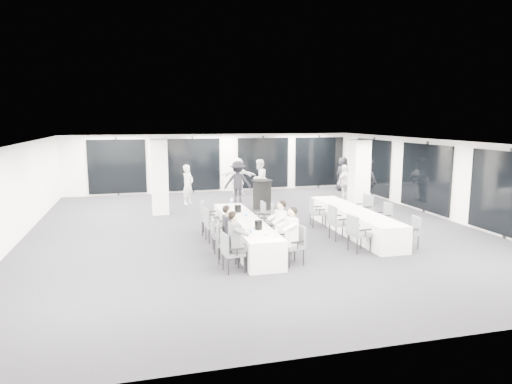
% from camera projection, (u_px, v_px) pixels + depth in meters
% --- Properties ---
extents(room, '(14.04, 16.04, 2.84)m').
position_uv_depth(room, '(270.00, 181.00, 15.84)').
color(room, '#242429').
rests_on(room, ground).
extents(column_left, '(0.60, 0.60, 2.80)m').
position_uv_depth(column_left, '(160.00, 177.00, 16.92)').
color(column_left, white).
rests_on(column_left, floor).
extents(column_right, '(0.60, 0.60, 2.80)m').
position_uv_depth(column_right, '(359.00, 178.00, 16.55)').
color(column_right, white).
rests_on(column_right, floor).
extents(banquet_table_main, '(0.90, 5.00, 0.75)m').
position_uv_depth(banquet_table_main, '(244.00, 232.00, 12.82)').
color(banquet_table_main, silver).
rests_on(banquet_table_main, floor).
extents(banquet_table_side, '(0.90, 5.00, 0.75)m').
position_uv_depth(banquet_table_side, '(353.00, 221.00, 14.22)').
color(banquet_table_side, silver).
rests_on(banquet_table_side, floor).
extents(cocktail_table, '(0.83, 0.83, 1.15)m').
position_uv_depth(cocktail_table, '(262.00, 194.00, 17.99)').
color(cocktail_table, black).
rests_on(cocktail_table, floor).
extents(chair_main_left_near, '(0.53, 0.57, 0.93)m').
position_uv_depth(chair_main_left_near, '(230.00, 250.00, 10.57)').
color(chair_main_left_near, '#515458').
rests_on(chair_main_left_near, floor).
extents(chair_main_left_second, '(0.60, 0.63, 0.99)m').
position_uv_depth(chair_main_left_second, '(224.00, 240.00, 11.32)').
color(chair_main_left_second, '#515458').
rests_on(chair_main_left_second, floor).
extents(chair_main_left_mid, '(0.48, 0.53, 0.90)m').
position_uv_depth(chair_main_left_mid, '(218.00, 233.00, 12.19)').
color(chair_main_left_mid, '#515458').
rests_on(chair_main_left_mid, floor).
extents(chair_main_left_fourth, '(0.53, 0.58, 0.98)m').
position_uv_depth(chair_main_left_fourth, '(211.00, 223.00, 13.21)').
color(chair_main_left_fourth, '#515458').
rests_on(chair_main_left_fourth, floor).
extents(chair_main_left_far, '(0.62, 0.65, 1.03)m').
position_uv_depth(chair_main_left_far, '(207.00, 216.00, 14.02)').
color(chair_main_left_far, '#515458').
rests_on(chair_main_left_far, floor).
extents(chair_main_right_near, '(0.57, 0.60, 0.95)m').
position_uv_depth(chair_main_right_near, '(295.00, 242.00, 11.16)').
color(chair_main_right_near, '#515458').
rests_on(chair_main_right_near, floor).
extents(chair_main_right_second, '(0.51, 0.56, 0.92)m').
position_uv_depth(chair_main_right_second, '(284.00, 235.00, 11.99)').
color(chair_main_right_second, '#515458').
rests_on(chair_main_right_second, floor).
extents(chair_main_right_mid, '(0.45, 0.50, 0.87)m').
position_uv_depth(chair_main_right_mid, '(276.00, 229.00, 12.67)').
color(chair_main_right_mid, '#515458').
rests_on(chair_main_right_mid, floor).
extents(chair_main_right_fourth, '(0.63, 0.66, 1.04)m').
position_uv_depth(chair_main_right_fourth, '(267.00, 219.00, 13.56)').
color(chair_main_right_fourth, '#515458').
rests_on(chair_main_right_fourth, floor).
extents(chair_main_right_far, '(0.48, 0.53, 0.94)m').
position_uv_depth(chair_main_right_far, '(259.00, 214.00, 14.47)').
color(chair_main_right_far, '#515458').
rests_on(chair_main_right_far, floor).
extents(chair_side_left_near, '(0.57, 0.61, 1.00)m').
position_uv_depth(chair_side_left_near, '(357.00, 231.00, 12.19)').
color(chair_side_left_near, '#515458').
rests_on(chair_side_left_near, floor).
extents(chair_side_left_mid, '(0.53, 0.59, 1.02)m').
position_uv_depth(chair_side_left_mid, '(337.00, 220.00, 13.40)').
color(chair_side_left_mid, '#515458').
rests_on(chair_side_left_mid, floor).
extents(chair_side_left_far, '(0.57, 0.60, 0.96)m').
position_uv_depth(chair_side_left_far, '(316.00, 210.00, 15.01)').
color(chair_side_left_far, '#515458').
rests_on(chair_side_left_far, floor).
extents(chair_side_right_near, '(0.48, 0.52, 0.87)m').
position_uv_depth(chair_side_right_near, '(412.00, 230.00, 12.61)').
color(chair_side_right_near, '#515458').
rests_on(chair_side_right_near, floor).
extents(chair_side_right_mid, '(0.51, 0.56, 0.98)m').
position_uv_depth(chair_side_right_mid, '(384.00, 216.00, 14.05)').
color(chair_side_right_mid, '#515458').
rests_on(chair_side_right_mid, floor).
extents(chair_side_right_far, '(0.59, 0.63, 1.03)m').
position_uv_depth(chair_side_right_far, '(364.00, 208.00, 15.24)').
color(chair_side_right_far, '#515458').
rests_on(chair_side_right_far, floor).
extents(seated_guest_a, '(0.50, 0.38, 1.44)m').
position_uv_depth(seated_guest_a, '(237.00, 238.00, 10.57)').
color(seated_guest_a, '#53565A').
rests_on(seated_guest_a, floor).
extents(seated_guest_b, '(0.50, 0.38, 1.44)m').
position_uv_depth(seated_guest_b, '(230.00, 230.00, 11.30)').
color(seated_guest_b, black).
rests_on(seated_guest_b, floor).
extents(seated_guest_c, '(0.50, 0.38, 1.44)m').
position_uv_depth(seated_guest_c, '(289.00, 232.00, 11.06)').
color(seated_guest_c, silver).
rests_on(seated_guest_c, floor).
extents(seated_guest_d, '(0.50, 0.38, 1.44)m').
position_uv_depth(seated_guest_d, '(279.00, 224.00, 11.89)').
color(seated_guest_d, silver).
rests_on(seated_guest_d, floor).
extents(standing_guest_a, '(0.86, 0.87, 1.86)m').
position_uv_depth(standing_guest_a, '(188.00, 182.00, 18.97)').
color(standing_guest_a, silver).
rests_on(standing_guest_a, floor).
extents(standing_guest_b, '(1.09, 1.07, 1.97)m').
position_uv_depth(standing_guest_b, '(259.00, 176.00, 20.51)').
color(standing_guest_b, silver).
rests_on(standing_guest_b, floor).
extents(standing_guest_c, '(1.42, 0.92, 2.02)m').
position_uv_depth(standing_guest_c, '(238.00, 179.00, 19.19)').
color(standing_guest_c, black).
rests_on(standing_guest_c, floor).
extents(standing_guest_d, '(1.20, 1.01, 1.78)m').
position_uv_depth(standing_guest_d, '(345.00, 180.00, 19.76)').
color(standing_guest_d, silver).
rests_on(standing_guest_d, floor).
extents(standing_guest_e, '(0.90, 1.07, 1.89)m').
position_uv_depth(standing_guest_e, '(343.00, 172.00, 22.46)').
color(standing_guest_e, black).
rests_on(standing_guest_e, floor).
extents(standing_guest_f, '(1.94, 1.27, 1.98)m').
position_uv_depth(standing_guest_f, '(238.00, 174.00, 21.29)').
color(standing_guest_f, silver).
rests_on(standing_guest_f, floor).
extents(standing_guest_g, '(0.90, 0.89, 1.93)m').
position_uv_depth(standing_guest_g, '(158.00, 178.00, 20.13)').
color(standing_guest_g, '#53565A').
rests_on(standing_guest_g, floor).
extents(standing_guest_h, '(0.79, 1.12, 2.15)m').
position_uv_depth(standing_guest_h, '(367.00, 179.00, 18.97)').
color(standing_guest_h, black).
rests_on(standing_guest_h, floor).
extents(ice_bucket_near, '(0.20, 0.20, 0.23)m').
position_uv_depth(ice_bucket_near, '(258.00, 225.00, 11.60)').
color(ice_bucket_near, black).
rests_on(ice_bucket_near, banquet_table_main).
extents(ice_bucket_far, '(0.21, 0.21, 0.23)m').
position_uv_depth(ice_bucket_far, '(238.00, 208.00, 13.75)').
color(ice_bucket_far, black).
rests_on(ice_bucket_far, banquet_table_main).
extents(water_bottle_a, '(0.06, 0.06, 0.20)m').
position_uv_depth(water_bottle_a, '(251.00, 231.00, 11.07)').
color(water_bottle_a, silver).
rests_on(water_bottle_a, banquet_table_main).
extents(water_bottle_b, '(0.07, 0.07, 0.21)m').
position_uv_depth(water_bottle_b, '(246.00, 214.00, 12.93)').
color(water_bottle_b, silver).
rests_on(water_bottle_b, banquet_table_main).
extents(water_bottle_c, '(0.07, 0.07, 0.22)m').
position_uv_depth(water_bottle_c, '(232.00, 201.00, 14.91)').
color(water_bottle_c, silver).
rests_on(water_bottle_c, banquet_table_main).
extents(plate_a, '(0.21, 0.21, 0.03)m').
position_uv_depth(plate_a, '(249.00, 230.00, 11.50)').
color(plate_a, white).
rests_on(plate_a, banquet_table_main).
extents(plate_b, '(0.19, 0.19, 0.03)m').
position_uv_depth(plate_b, '(266.00, 235.00, 11.00)').
color(plate_b, white).
rests_on(plate_b, banquet_table_main).
extents(plate_c, '(0.21, 0.21, 0.03)m').
position_uv_depth(plate_c, '(249.00, 222.00, 12.42)').
color(plate_c, white).
rests_on(plate_c, banquet_table_main).
extents(wine_glass, '(0.07, 0.07, 0.19)m').
position_uv_depth(wine_glass, '(276.00, 231.00, 10.83)').
color(wine_glass, silver).
rests_on(wine_glass, banquet_table_main).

